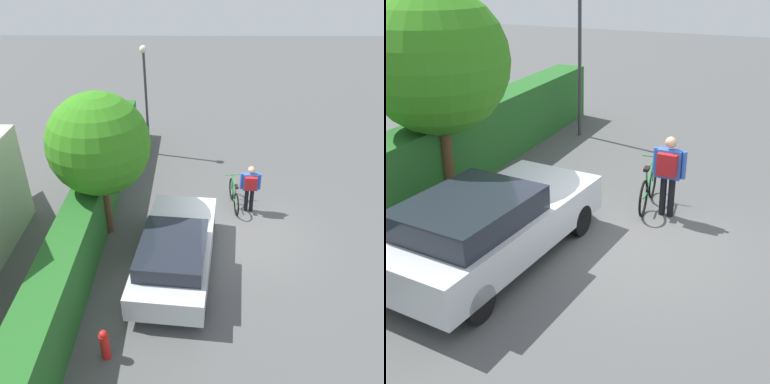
% 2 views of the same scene
% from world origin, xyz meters
% --- Properties ---
extents(ground_plane, '(60.00, 60.00, 0.00)m').
position_xyz_m(ground_plane, '(0.00, 0.00, 0.00)').
color(ground_plane, '#515151').
extents(hedge_row, '(15.03, 0.90, 1.60)m').
position_xyz_m(hedge_row, '(0.00, 4.57, 0.80)').
color(hedge_row, '#256325').
rests_on(hedge_row, ground).
extents(parked_car_near, '(4.51, 2.26, 1.36)m').
position_xyz_m(parked_car_near, '(-1.65, 1.96, 0.72)').
color(parked_car_near, silver).
rests_on(parked_car_near, ground).
extents(bicycle, '(1.70, 0.50, 0.97)m').
position_xyz_m(bicycle, '(1.54, 0.17, 0.41)').
color(bicycle, black).
rests_on(bicycle, ground).
extents(person_rider, '(0.36, 0.66, 1.65)m').
position_xyz_m(person_rider, '(1.24, -0.30, 1.00)').
color(person_rider, black).
rests_on(person_rider, ground).
extents(street_lamp, '(0.28, 0.28, 4.37)m').
position_xyz_m(street_lamp, '(5.47, 3.39, 2.81)').
color(street_lamp, '#38383D').
rests_on(street_lamp, ground).
extents(tree_kerbside, '(2.83, 2.83, 4.34)m').
position_xyz_m(tree_kerbside, '(0.13, 4.07, 2.92)').
color(tree_kerbside, brown).
rests_on(tree_kerbside, ground).
extents(fire_hydrant, '(0.20, 0.20, 0.81)m').
position_xyz_m(fire_hydrant, '(-4.32, 3.34, 0.41)').
color(fire_hydrant, red).
rests_on(fire_hydrant, ground).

